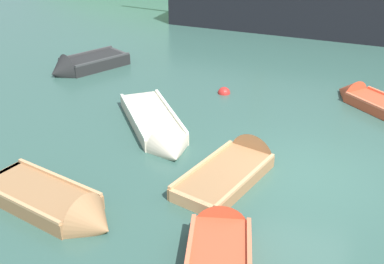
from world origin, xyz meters
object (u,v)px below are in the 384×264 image
Objects in this scene: rowboat_center at (238,168)px; rowboat_far at (84,66)px; rowboat_outer_left at (219,253)px; buoy_red at (224,93)px; sailing_ship at (316,12)px; rowboat_portside at (376,105)px; rowboat_outer_right at (158,130)px; rowboat_near_dock at (58,207)px.

rowboat_far reaches higher than rowboat_center.
rowboat_far reaches higher than rowboat_outer_left.
rowboat_far is 7.72× the size of buoy_red.
rowboat_outer_left is (0.39, -3.03, 0.05)m from rowboat_center.
buoy_red is (-2.03, -9.21, -0.82)m from sailing_ship.
buoy_red is (5.53, -0.56, -0.15)m from rowboat_far.
rowboat_far is at bearing 70.88° from rowboat_center.
rowboat_portside is at bearing -16.09° from rowboat_center.
rowboat_outer_right is at bearing 78.49° from rowboat_far.
sailing_ship reaches higher than rowboat_near_dock.
sailing_ship reaches higher than rowboat_far.
rowboat_outer_right is (0.63, 3.90, -0.00)m from rowboat_near_dock.
rowboat_center reaches higher than rowboat_portside.
sailing_ship is at bearing 92.62° from rowboat_near_dock.
rowboat_near_dock is 0.90× the size of rowboat_outer_right.
sailing_ship is at bearing -30.59° from rowboat_portside.
rowboat_center is 5.83m from rowboat_portside.
rowboat_outer_left is (-2.79, -7.93, 0.05)m from rowboat_portside.
sailing_ship reaches higher than rowboat_outer_left.
rowboat_center reaches higher than rowboat_near_dock.
rowboat_near_dock is at bearing -46.34° from rowboat_outer_right.
buoy_red is at bearing 81.81° from sailing_ship.
rowboat_outer_right is (-5.67, -3.72, 0.02)m from rowboat_portside.
rowboat_center is at bearing -5.48° from rowboat_outer_left.
rowboat_center is 1.08× the size of rowboat_far.
rowboat_portside is at bearing 3.90° from buoy_red.
buoy_red is at bearing 113.55° from rowboat_far.
rowboat_portside is at bearing 86.05° from rowboat_outer_right.
rowboat_outer_right reaches higher than buoy_red.
rowboat_far is 0.94× the size of rowboat_portside.
rowboat_far reaches higher than rowboat_outer_right.
sailing_ship is 16.83m from rowboat_outer_left.
rowboat_near_dock is 3.52m from rowboat_outer_left.
buoy_red is at bearing 46.50° from rowboat_portside.
rowboat_outer_left is at bearing 71.73° from rowboat_far.
rowboat_center is 1.11× the size of rowboat_outer_left.
rowboat_portside is 8.40m from rowboat_outer_left.
buoy_red is at bearing 35.48° from rowboat_center.
rowboat_center is (-0.49, -13.79, -0.73)m from sailing_ship.
rowboat_far is at bearing -168.00° from rowboat_outer_right.
rowboat_outer_right is at bearing 81.54° from rowboat_center.
rowboat_outer_right is (-2.98, -12.61, -0.71)m from sailing_ship.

